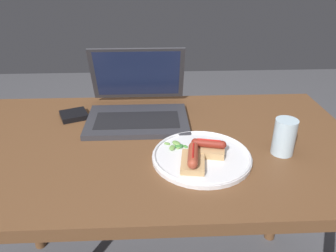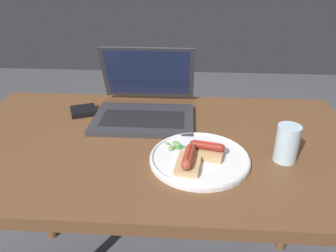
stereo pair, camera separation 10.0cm
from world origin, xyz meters
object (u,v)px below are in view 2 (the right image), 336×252
laptop (145,105)px  external_drive (84,111)px  drinking_glass (287,143)px  plate (200,158)px

laptop → external_drive: bearing=177.7°
laptop → external_drive: 0.23m
drinking_glass → external_drive: 0.72m
drinking_glass → external_drive: drinking_glass is taller
plate → external_drive: bearing=145.1°
laptop → plate: 0.35m
plate → drinking_glass: bearing=5.3°
laptop → drinking_glass: bearing=-31.3°
laptop → drinking_glass: 0.51m
drinking_glass → external_drive: bearing=157.7°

